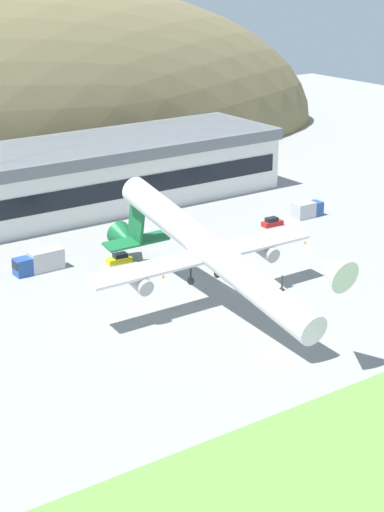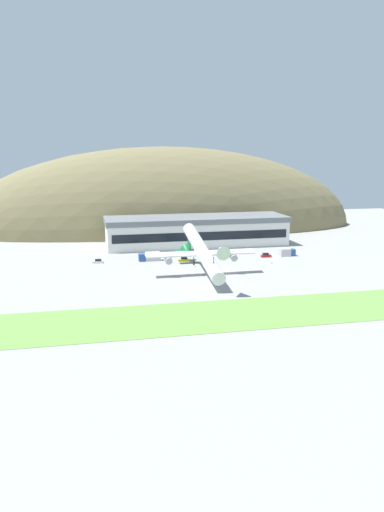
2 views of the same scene
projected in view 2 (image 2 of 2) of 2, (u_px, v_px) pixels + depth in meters
ground_plane at (228, 272)px, 171.82m from camera, size 330.70×330.70×0.00m
grass_strip_foreground at (275, 311)px, 129.99m from camera, size 297.63×24.76×0.08m
hill_backdrop at (164, 229)px, 267.24m from camera, size 211.77×68.52×86.68m
terminal_building at (196, 229)px, 219.90m from camera, size 79.88×22.91×12.83m
cargo_airplane at (201, 251)px, 165.72m from camera, size 37.18×52.92×14.74m
service_car_0 at (266, 255)px, 196.19m from camera, size 4.08×1.94×1.64m
service_car_1 at (184, 260)px, 188.56m from camera, size 4.19×2.14×1.67m
service_car_2 at (98, 261)px, 185.84m from camera, size 4.17×2.08×1.48m
fuel_truck at (287, 252)px, 198.30m from camera, size 6.21×2.54×2.96m
box_truck at (150, 257)px, 189.62m from camera, size 8.27×2.57×3.34m
traffic_cone_0 at (195, 266)px, 179.95m from camera, size 0.52×0.52×0.58m
traffic_cone_1 at (272, 263)px, 185.39m from camera, size 0.52×0.52×0.58m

